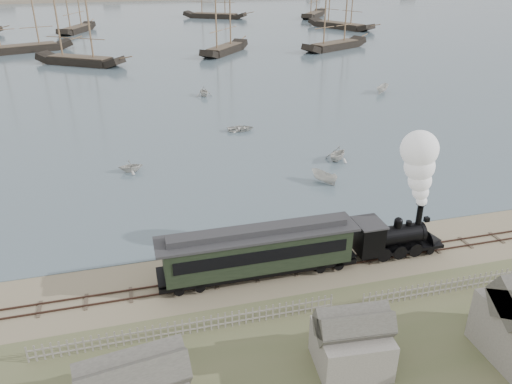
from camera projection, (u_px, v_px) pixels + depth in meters
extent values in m
plane|color=#9C8F6F|center=(261.00, 259.00, 38.90)|extent=(600.00, 600.00, 0.00)
cube|color=#4A606A|center=(140.00, 17.00, 186.97)|extent=(600.00, 336.00, 0.06)
cube|color=#3E2922|center=(270.00, 276.00, 36.68)|extent=(120.00, 0.08, 0.12)
cube|color=#3E2922|center=(266.00, 269.00, 37.55)|extent=(120.00, 0.08, 0.12)
cube|color=#44362B|center=(268.00, 273.00, 37.14)|extent=(120.00, 1.80, 0.06)
cube|color=tan|center=(131.00, 0.00, 256.67)|extent=(500.00, 20.00, 1.80)
cube|color=black|center=(397.00, 246.00, 39.32)|extent=(7.02, 2.07, 0.26)
cylinder|color=black|center=(394.00, 235.00, 38.78)|extent=(4.34, 1.55, 1.55)
cube|color=black|center=(368.00, 237.00, 38.16)|extent=(1.86, 2.27, 2.38)
cube|color=#303032|center=(369.00, 223.00, 37.62)|extent=(2.07, 2.48, 0.12)
cylinder|color=black|center=(419.00, 216.00, 38.63)|extent=(0.45, 0.45, 1.65)
sphere|color=black|center=(399.00, 221.00, 38.30)|extent=(0.66, 0.66, 0.66)
cone|color=black|center=(434.00, 241.00, 40.14)|extent=(1.45, 2.07, 2.07)
cube|color=black|center=(427.00, 219.00, 38.96)|extent=(0.36, 0.36, 0.36)
cube|color=black|center=(258.00, 267.00, 36.66)|extent=(14.64, 2.41, 0.37)
cube|color=black|center=(258.00, 250.00, 36.02)|extent=(13.59, 2.61, 2.61)
cube|color=black|center=(263.00, 257.00, 34.75)|extent=(12.55, 0.06, 0.94)
cube|color=black|center=(253.00, 238.00, 37.07)|extent=(12.55, 0.06, 0.94)
cube|color=#303032|center=(258.00, 234.00, 35.44)|extent=(14.64, 2.82, 0.19)
cube|color=#303032|center=(258.00, 230.00, 35.30)|extent=(13.07, 1.25, 0.47)
imported|color=silver|center=(222.00, 254.00, 38.99)|extent=(3.95, 4.13, 0.70)
imported|color=silver|center=(131.00, 166.00, 54.06)|extent=(2.33, 2.67, 1.37)
imported|color=silver|center=(324.00, 177.00, 51.55)|extent=(3.28, 2.70, 1.21)
imported|color=silver|center=(241.00, 128.00, 66.75)|extent=(2.74, 3.69, 0.73)
imported|color=silver|center=(337.00, 153.00, 57.02)|extent=(4.16, 4.24, 1.69)
imported|color=silver|center=(382.00, 89.00, 84.92)|extent=(3.32, 3.58, 1.37)
imported|color=silver|center=(204.00, 91.00, 82.89)|extent=(3.38, 3.01, 1.62)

